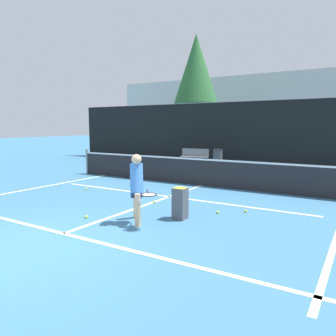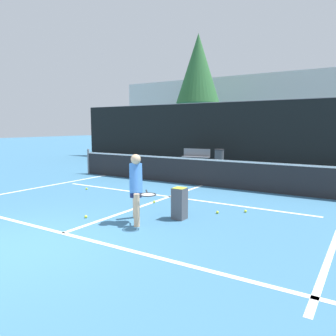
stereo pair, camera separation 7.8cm
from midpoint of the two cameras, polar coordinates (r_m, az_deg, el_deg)
ground_plane at (r=6.23m, az=-24.36°, el=-12.69°), size 100.00×100.00×0.00m
court_baseline_near at (r=6.76m, az=-17.54°, el=-10.77°), size 11.00×0.10×0.01m
court_service_line at (r=9.66m, az=0.51°, el=-5.00°), size 8.25×0.10×0.01m
court_center_mark at (r=8.93m, az=-2.51°, el=-6.03°), size 0.10×6.05×0.01m
court_sideline_left at (r=12.03m, az=-20.49°, el=-3.01°), size 0.10×7.05×0.01m
net at (r=11.41m, az=6.15°, el=-0.54°), size 11.09×0.09×1.07m
fence_back at (r=17.55m, az=15.87°, el=5.78°), size 24.00×0.06×3.37m
player_practicing at (r=6.97m, az=-5.23°, el=-3.03°), size 1.05×0.86×1.49m
tennis_ball_scattered_0 at (r=8.89m, az=-2.17°, el=-5.89°), size 0.07×0.07×0.07m
tennis_ball_scattered_1 at (r=11.52m, az=-5.33°, el=-2.87°), size 0.07×0.07×0.07m
tennis_ball_scattered_2 at (r=7.92m, az=8.88°, el=-7.62°), size 0.07×0.07×0.07m
tennis_ball_scattered_3 at (r=7.68m, az=-13.83°, el=-8.22°), size 0.07×0.07×0.07m
tennis_ball_scattered_4 at (r=8.15m, az=13.62°, el=-7.31°), size 0.07×0.07×0.07m
tennis_ball_scattered_5 at (r=11.01m, az=-13.78°, el=-3.52°), size 0.07×0.07×0.07m
tennis_ball_scattered_6 at (r=11.56m, az=-6.20°, el=-2.84°), size 0.07×0.07×0.07m
ball_hopper at (r=7.32m, az=2.32°, el=-6.05°), size 0.28×0.28×0.71m
courtside_bench at (r=17.51m, az=5.04°, el=2.04°), size 1.51×0.59×0.86m
trash_bin at (r=16.59m, az=9.03°, el=1.68°), size 0.48×0.48×0.92m
tree_west at (r=27.60m, az=5.35°, el=16.82°), size 3.52×3.52×9.40m
building_far at (r=30.22m, az=23.04°, el=9.03°), size 36.00×2.40×6.54m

